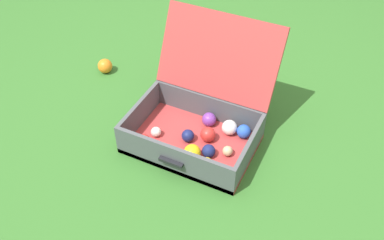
% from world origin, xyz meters
% --- Properties ---
extents(ground_plane, '(16.00, 16.00, 0.00)m').
position_xyz_m(ground_plane, '(0.00, 0.00, 0.00)').
color(ground_plane, '#336B28').
extents(open_suitcase, '(0.57, 0.58, 0.50)m').
position_xyz_m(open_suitcase, '(0.08, 0.01, 0.12)').
color(open_suitcase, '#B23838').
rests_on(open_suitcase, ground).
extents(stray_ball_on_grass, '(0.08, 0.08, 0.08)m').
position_xyz_m(stray_ball_on_grass, '(-0.61, 0.24, 0.04)').
color(stray_ball_on_grass, orange).
rests_on(stray_ball_on_grass, ground).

